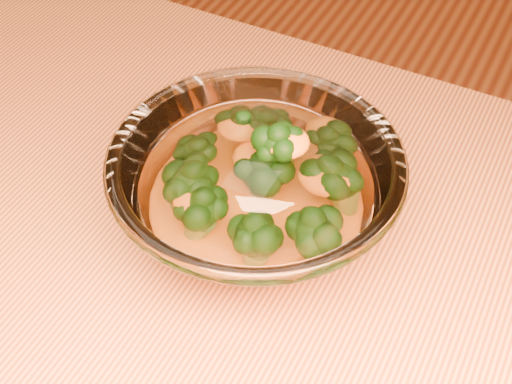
{
  "coord_description": "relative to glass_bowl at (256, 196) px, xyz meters",
  "views": [
    {
      "loc": [
        0.15,
        -0.25,
        1.23
      ],
      "look_at": [
        -0.03,
        0.11,
        0.81
      ],
      "focal_mm": 50.0,
      "sensor_mm": 36.0,
      "label": 1
    }
  ],
  "objects": [
    {
      "name": "broccoli_heap",
      "position": [
        0.0,
        0.01,
        0.01
      ],
      "size": [
        0.15,
        0.15,
        0.08
      ],
      "color": "black",
      "rests_on": "cheese_sauce"
    },
    {
      "name": "cheese_sauce",
      "position": [
        -0.0,
        0.0,
        -0.02
      ],
      "size": [
        0.13,
        0.13,
        0.04
      ],
      "primitive_type": "ellipsoid",
      "color": "orange",
      "rests_on": "glass_bowl"
    },
    {
      "name": "glass_bowl",
      "position": [
        0.0,
        0.0,
        0.0
      ],
      "size": [
        0.24,
        0.24,
        0.1
      ],
      "color": "white",
      "rests_on": "table"
    }
  ]
}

